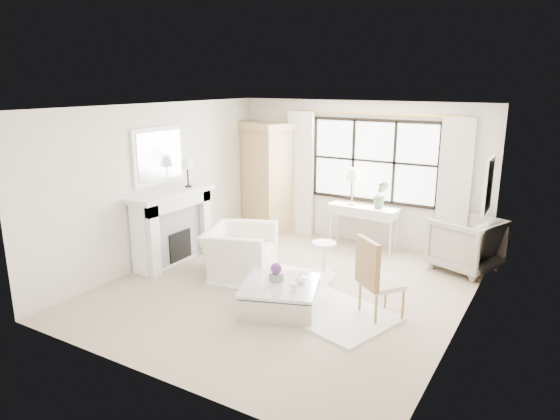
{
  "coord_description": "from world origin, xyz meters",
  "views": [
    {
      "loc": [
        3.5,
        -6.09,
        3.05
      ],
      "look_at": [
        -0.23,
        0.2,
        1.15
      ],
      "focal_mm": 32.0,
      "sensor_mm": 36.0,
      "label": 1
    }
  ],
  "objects_px": {
    "armoire": "(266,176)",
    "club_armchair": "(240,251)",
    "console_table": "(363,227)",
    "coffee_table": "(280,297)"
  },
  "relations": [
    {
      "from": "club_armchair",
      "to": "coffee_table",
      "type": "xyz_separation_m",
      "value": [
        1.25,
        -0.84,
        -0.2
      ]
    },
    {
      "from": "console_table",
      "to": "club_armchair",
      "type": "relative_size",
      "value": 1.13
    },
    {
      "from": "coffee_table",
      "to": "club_armchair",
      "type": "bearing_deg",
      "value": 126.32
    },
    {
      "from": "armoire",
      "to": "club_armchair",
      "type": "distance_m",
      "value": 2.62
    },
    {
      "from": "console_table",
      "to": "club_armchair",
      "type": "xyz_separation_m",
      "value": [
        -1.23,
        -2.25,
        -0.02
      ]
    },
    {
      "from": "coffee_table",
      "to": "armoire",
      "type": "bearing_deg",
      "value": 105.01
    },
    {
      "from": "armoire",
      "to": "club_armchair",
      "type": "xyz_separation_m",
      "value": [
        0.95,
        -2.32,
        -0.76
      ]
    },
    {
      "from": "console_table",
      "to": "club_armchair",
      "type": "height_order",
      "value": "console_table"
    },
    {
      "from": "armoire",
      "to": "club_armchair",
      "type": "bearing_deg",
      "value": -46.16
    },
    {
      "from": "club_armchair",
      "to": "coffee_table",
      "type": "height_order",
      "value": "club_armchair"
    }
  ]
}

